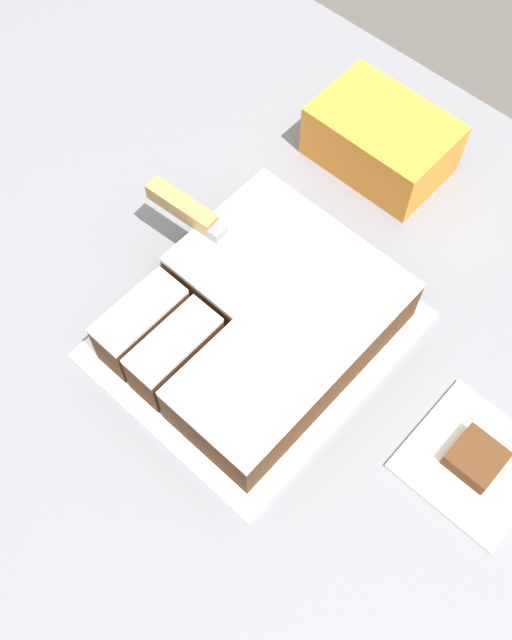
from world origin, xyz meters
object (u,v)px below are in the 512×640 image
Objects in this scene: cake at (260,319)px; knife at (200,219)px; brownie at (476,458)px; storage_box at (381,140)px; cake_board at (256,336)px.

knife reaches higher than cake.
storage_box is at bearing 142.09° from brownie.
brownie is 0.30× the size of storage_box.
brownie is (0.28, 0.04, -0.03)m from cake.
storage_box is at bearing 101.01° from cake_board.
cake_board is at bearing -20.97° from knife.
cake is 0.14m from knife.
cake reaches higher than brownie.
knife is 5.05× the size of brownie.
storage_box reaches higher than cake.
cake_board is 1.15× the size of cake.
cake is 0.32m from storage_box.
storage_box is (0.06, 0.28, -0.05)m from knife.
cake_board is at bearing -129.82° from cake.
cake_board is 0.15m from knife.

